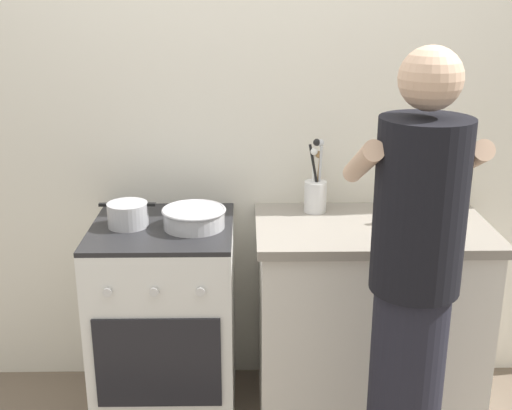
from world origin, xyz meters
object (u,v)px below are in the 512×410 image
pot (128,215)px  person (412,298)px  stove_range (166,321)px  utensil_crock (316,191)px  mixing_bowl (194,217)px  oil_bottle (423,196)px

pot → person: bearing=-30.2°
stove_range → utensil_crock: size_ratio=2.69×
stove_range → mixing_bowl: bearing=-8.5°
pot → utensil_crock: bearing=12.4°
oil_bottle → person: 0.69m
mixing_bowl → person: (0.78, -0.60, -0.09)m
stove_range → pot: bearing=-179.8°
utensil_crock → person: bearing=-72.4°
mixing_bowl → utensil_crock: 0.57m
utensil_crock → person: person is taller
oil_bottle → utensil_crock: bearing=161.7°
stove_range → mixing_bowl: 0.52m
pot → person: 1.23m
pot → mixing_bowl: pot is taller
pot → person: size_ratio=0.14×
pot → oil_bottle: 1.25m
pot → mixing_bowl: 0.28m
pot → oil_bottle: size_ratio=0.88×
stove_range → pot: (-0.14, -0.00, 0.50)m
oil_bottle → person: person is taller
pot → oil_bottle: (1.25, 0.03, 0.06)m
person → utensil_crock: bearing=107.6°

